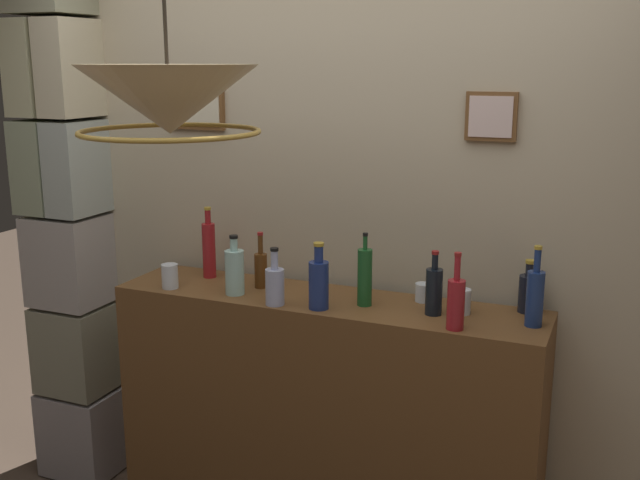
# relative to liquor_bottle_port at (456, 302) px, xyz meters

# --- Properties ---
(panelled_rear_partition) EXTENTS (3.21, 0.15, 2.74)m
(panelled_rear_partition) POSITION_rel_liquor_bottle_port_xyz_m (-0.55, 0.41, 0.22)
(panelled_rear_partition) COLOR #BCAD8E
(panelled_rear_partition) RESTS_ON ground
(stone_pillar) EXTENTS (0.36, 0.34, 2.66)m
(stone_pillar) POSITION_rel_liquor_bottle_port_xyz_m (-1.92, 0.27, 0.10)
(stone_pillar) COLOR #A89FA1
(stone_pillar) RESTS_ON ground
(bar_shelf_unit) EXTENTS (1.74, 0.39, 1.12)m
(bar_shelf_unit) POSITION_rel_liquor_bottle_port_xyz_m (-0.55, 0.14, -0.66)
(bar_shelf_unit) COLOR brown
(bar_shelf_unit) RESTS_ON ground
(liquor_bottle_port) EXTENTS (0.06, 0.06, 0.28)m
(liquor_bottle_port) POSITION_rel_liquor_bottle_port_xyz_m (0.00, 0.00, 0.00)
(liquor_bottle_port) COLOR #A41D25
(liquor_bottle_port) RESTS_ON bar_shelf_unit
(liquor_bottle_whiskey) EXTENTS (0.06, 0.06, 0.29)m
(liquor_bottle_whiskey) POSITION_rel_liquor_bottle_port_xyz_m (0.25, 0.14, 0.01)
(liquor_bottle_whiskey) COLOR navy
(liquor_bottle_whiskey) RESTS_ON bar_shelf_unit
(liquor_bottle_vodka) EXTENTS (0.08, 0.08, 0.26)m
(liquor_bottle_vodka) POSITION_rel_liquor_bottle_port_xyz_m (-0.53, 0.02, 0.00)
(liquor_bottle_vodka) COLOR navy
(liquor_bottle_vodka) RESTS_ON bar_shelf_unit
(liquor_bottle_tequila) EXTENTS (0.05, 0.05, 0.24)m
(liquor_bottle_tequila) POSITION_rel_liquor_bottle_port_xyz_m (-0.86, 0.18, -0.02)
(liquor_bottle_tequila) COLOR #593213
(liquor_bottle_tequila) RESTS_ON bar_shelf_unit
(liquor_bottle_rye) EXTENTS (0.06, 0.06, 0.24)m
(liquor_bottle_rye) POSITION_rel_liquor_bottle_port_xyz_m (-0.11, 0.13, -0.00)
(liquor_bottle_rye) COLOR black
(liquor_bottle_rye) RESTS_ON bar_shelf_unit
(liquor_bottle_amaro) EXTENTS (0.08, 0.08, 0.24)m
(liquor_bottle_amaro) POSITION_rel_liquor_bottle_port_xyz_m (-0.91, 0.06, -0.00)
(liquor_bottle_amaro) COLOR #A9D8CE
(liquor_bottle_amaro) RESTS_ON bar_shelf_unit
(liquor_bottle_bourbon) EXTENTS (0.08, 0.08, 0.20)m
(liquor_bottle_bourbon) POSITION_rel_liquor_bottle_port_xyz_m (0.21, 0.29, -0.02)
(liquor_bottle_bourbon) COLOR black
(liquor_bottle_bourbon) RESTS_ON bar_shelf_unit
(liquor_bottle_scotch) EXTENTS (0.06, 0.06, 0.29)m
(liquor_bottle_scotch) POSITION_rel_liquor_bottle_port_xyz_m (-0.38, 0.13, 0.02)
(liquor_bottle_scotch) COLOR #1B5726
(liquor_bottle_scotch) RESTS_ON bar_shelf_unit
(liquor_bottle_gin) EXTENTS (0.07, 0.07, 0.23)m
(liquor_bottle_gin) POSITION_rel_liquor_bottle_port_xyz_m (-0.70, -0.00, -0.02)
(liquor_bottle_gin) COLOR #AFB8DB
(liquor_bottle_gin) RESTS_ON bar_shelf_unit
(liquor_bottle_rum) EXTENTS (0.06, 0.06, 0.31)m
(liquor_bottle_rum) POSITION_rel_liquor_bottle_port_xyz_m (-1.13, 0.23, 0.03)
(liquor_bottle_rum) COLOR maroon
(liquor_bottle_rum) RESTS_ON bar_shelf_unit
(glass_tumbler_rocks) EXTENTS (0.06, 0.06, 0.09)m
(glass_tumbler_rocks) POSITION_rel_liquor_bottle_port_xyz_m (-0.01, 0.17, -0.05)
(glass_tumbler_rocks) COLOR silver
(glass_tumbler_rocks) RESTS_ON bar_shelf_unit
(glass_tumbler_highball) EXTENTS (0.07, 0.07, 0.07)m
(glass_tumbler_highball) POSITION_rel_liquor_bottle_port_xyz_m (-0.19, 0.26, -0.06)
(glass_tumbler_highball) COLOR silver
(glass_tumbler_highball) RESTS_ON bar_shelf_unit
(glass_tumbler_shot) EXTENTS (0.07, 0.07, 0.10)m
(glass_tumbler_shot) POSITION_rel_liquor_bottle_port_xyz_m (-1.20, 0.02, -0.05)
(glass_tumbler_shot) COLOR silver
(glass_tumbler_shot) RESTS_ON bar_shelf_unit
(pendant_lamp) EXTENTS (0.56, 0.56, 0.63)m
(pendant_lamp) POSITION_rel_liquor_bottle_port_xyz_m (-0.78, -0.54, 0.70)
(pendant_lamp) COLOR beige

